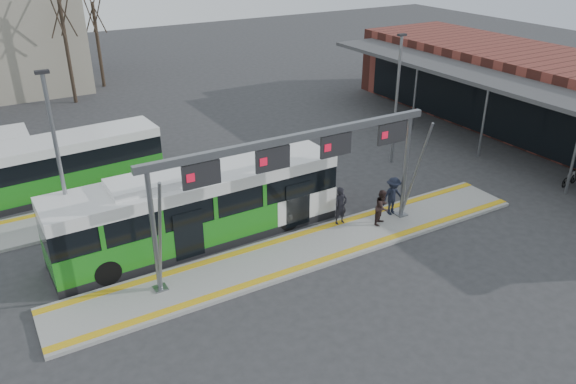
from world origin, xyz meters
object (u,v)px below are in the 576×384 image
gantry (298,159)px  hero_bus (198,208)px  passenger_a (341,206)px  passenger_c (393,196)px  passenger_b (382,207)px

gantry → hero_bus: bearing=138.5°
passenger_a → hero_bus: bearing=158.2°
hero_bus → passenger_c: (8.85, -2.57, -0.51)m
hero_bus → passenger_b: bearing=-22.6°
gantry → passenger_a: 4.38m
gantry → passenger_b: 5.57m
gantry → passenger_a: bearing=16.7°
gantry → hero_bus: 5.18m
passenger_a → passenger_b: size_ratio=1.07×
passenger_b → passenger_c: size_ratio=0.90×
gantry → passenger_c: 6.40m
gantry → passenger_a: size_ratio=7.11×
gantry → passenger_a: (2.83, 0.85, -3.24)m
passenger_b → hero_bus: bearing=130.0°
hero_bus → passenger_c: hero_bus is taller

